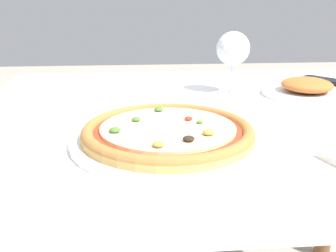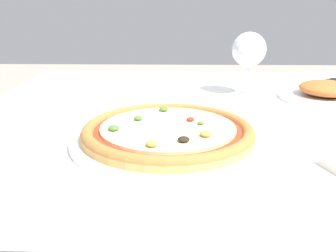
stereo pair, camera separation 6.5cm
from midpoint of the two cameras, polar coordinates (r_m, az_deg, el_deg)
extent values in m
cube|color=brown|center=(0.87, 7.33, 0.84)|extent=(1.11, 0.88, 0.04)
cube|color=white|center=(0.86, 7.39, 2.17)|extent=(1.21, 0.98, 0.01)
cylinder|color=brown|center=(1.37, -17.79, -9.11)|extent=(0.06, 0.06, 0.68)
cylinder|color=brown|center=(1.50, 22.68, -7.33)|extent=(0.06, 0.06, 0.68)
cylinder|color=white|center=(0.66, -2.83, -2.10)|extent=(0.34, 0.34, 0.01)
cylinder|color=tan|center=(0.66, -2.84, -1.20)|extent=(0.30, 0.30, 0.01)
torus|color=#B27538|center=(0.66, -2.85, -0.71)|extent=(0.30, 0.30, 0.02)
cylinder|color=#BC381E|center=(0.65, -2.85, -0.59)|extent=(0.26, 0.26, 0.00)
cylinder|color=beige|center=(0.65, -2.86, -0.26)|extent=(0.24, 0.24, 0.00)
ellipsoid|color=#4C7A33|center=(0.66, 2.09, 0.57)|extent=(0.01, 0.01, 0.01)
ellipsoid|color=#4C7A33|center=(0.68, -7.60, 1.01)|extent=(0.02, 0.02, 0.01)
ellipsoid|color=#A83323|center=(0.68, 0.43, 1.12)|extent=(0.01, 0.01, 0.01)
ellipsoid|color=#2D2319|center=(0.58, -0.02, -1.99)|extent=(0.02, 0.02, 0.01)
ellipsoid|color=#4C7A33|center=(0.74, -3.94, 2.53)|extent=(0.02, 0.02, 0.01)
ellipsoid|color=#BC9342|center=(0.56, -4.80, -2.85)|extent=(0.02, 0.02, 0.01)
ellipsoid|color=#4C7A33|center=(0.63, -11.06, -0.63)|extent=(0.02, 0.02, 0.01)
ellipsoid|color=#BC9342|center=(0.61, 3.17, -1.02)|extent=(0.02, 0.02, 0.01)
cube|color=silver|center=(0.85, -23.94, 0.79)|extent=(0.03, 0.11, 0.00)
cube|color=silver|center=(0.90, -22.26, 2.01)|extent=(0.03, 0.02, 0.00)
cube|color=silver|center=(0.93, -22.20, 2.53)|extent=(0.01, 0.05, 0.00)
cube|color=silver|center=(0.93, -21.76, 2.53)|extent=(0.01, 0.05, 0.00)
cube|color=silver|center=(0.92, -21.30, 2.53)|extent=(0.01, 0.05, 0.00)
cube|color=silver|center=(0.92, -20.85, 2.53)|extent=(0.01, 0.05, 0.00)
cylinder|color=silver|center=(1.02, 7.72, 5.06)|extent=(0.07, 0.07, 0.00)
cylinder|color=silver|center=(1.01, 7.83, 7.33)|extent=(0.01, 0.01, 0.08)
sphere|color=silver|center=(1.00, 8.02, 11.63)|extent=(0.09, 0.09, 0.09)
cube|color=black|center=(1.23, 21.39, 6.42)|extent=(0.14, 0.16, 0.01)
cube|color=black|center=(1.23, 21.42, 6.67)|extent=(0.13, 0.14, 0.00)
cylinder|color=white|center=(1.04, 18.60, 4.70)|extent=(0.23, 0.23, 0.01)
ellipsoid|color=#BC662D|center=(1.04, 18.73, 5.95)|extent=(0.13, 0.13, 0.04)
camera|label=1|loc=(0.03, -92.86, -0.97)|focal=40.00mm
camera|label=2|loc=(0.03, 87.14, 0.97)|focal=40.00mm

